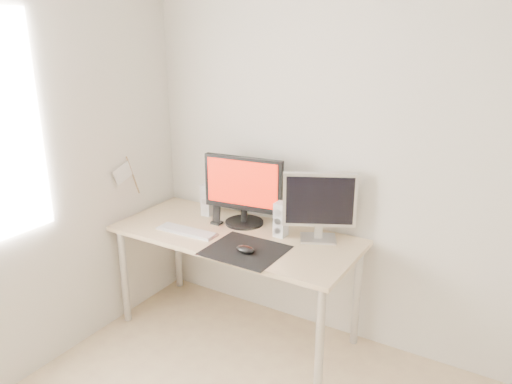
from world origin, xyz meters
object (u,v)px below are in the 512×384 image
at_px(second_monitor, 320,203).
at_px(phone_dock, 217,218).
at_px(speaker_right, 281,219).
at_px(desk, 235,244).
at_px(speaker_left, 208,200).
at_px(main_monitor, 244,188).
at_px(keyboard, 187,231).
at_px(mouse, 245,249).

bearing_deg(second_monitor, phone_dock, -170.99).
bearing_deg(speaker_right, phone_dock, -174.95).
bearing_deg(desk, speaker_left, 152.79).
relative_size(main_monitor, keyboard, 1.30).
distance_m(second_monitor, speaker_left, 0.86).
height_order(main_monitor, phone_dock, main_monitor).
distance_m(speaker_right, keyboard, 0.62).
distance_m(speaker_left, phone_dock, 0.20).
xyz_separation_m(desk, speaker_right, (0.27, 0.11, 0.19)).
bearing_deg(speaker_left, keyboard, -78.48).
relative_size(speaker_left, phone_dock, 1.80).
relative_size(mouse, desk, 0.07).
bearing_deg(mouse, phone_dock, 144.80).
xyz_separation_m(desk, second_monitor, (0.50, 0.18, 0.32)).
relative_size(desk, second_monitor, 3.68).
distance_m(second_monitor, speaker_right, 0.27).
xyz_separation_m(second_monitor, keyboard, (-0.78, -0.33, -0.23)).
distance_m(desk, main_monitor, 0.37).
distance_m(desk, second_monitor, 0.62).
bearing_deg(speaker_right, mouse, -99.74).
relative_size(second_monitor, phone_dock, 3.48).
xyz_separation_m(main_monitor, second_monitor, (0.54, 0.02, -0.01)).
bearing_deg(phone_dock, desk, -20.27).
bearing_deg(main_monitor, speaker_right, -8.91).
height_order(mouse, second_monitor, second_monitor).
bearing_deg(speaker_left, speaker_right, -5.90).
relative_size(desk, speaker_left, 7.12).
relative_size(desk, phone_dock, 12.79).
xyz_separation_m(mouse, speaker_left, (-0.56, 0.39, 0.09)).
bearing_deg(speaker_left, mouse, -35.21).
relative_size(keyboard, phone_dock, 3.39).
distance_m(main_monitor, speaker_right, 0.34).
relative_size(main_monitor, speaker_right, 2.45).
xyz_separation_m(speaker_right, phone_dock, (-0.47, -0.04, -0.07)).
height_order(speaker_left, keyboard, speaker_left).
bearing_deg(speaker_right, keyboard, -154.57).
bearing_deg(desk, second_monitor, 20.18).
bearing_deg(phone_dock, speaker_right, 5.05).
bearing_deg(main_monitor, keyboard, -127.96).
distance_m(speaker_right, phone_dock, 0.48).
distance_m(mouse, speaker_left, 0.69).
xyz_separation_m(speaker_left, keyboard, (0.07, -0.33, -0.10)).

